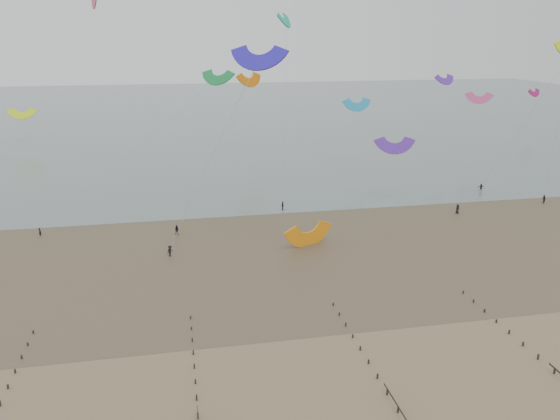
{
  "coord_description": "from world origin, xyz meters",
  "views": [
    {
      "loc": [
        -14.51,
        -48.02,
        32.95
      ],
      "look_at": [
        0.16,
        28.0,
        8.0
      ],
      "focal_mm": 35.0,
      "sensor_mm": 36.0,
      "label": 1
    }
  ],
  "objects": [
    {
      "name": "kitesurfers",
      "position": [
        10.6,
        45.72,
        0.87
      ],
      "size": [
        129.44,
        26.22,
        1.85
      ],
      "color": "black",
      "rests_on": "ground"
    },
    {
      "name": "ground",
      "position": [
        0.0,
        0.0,
        0.0
      ],
      "size": [
        500.0,
        500.0,
        0.0
      ],
      "primitive_type": "plane",
      "color": "brown",
      "rests_on": "ground"
    },
    {
      "name": "kitesurfer_lead",
      "position": [
        -38.3,
        45.88,
        0.75
      ],
      "size": [
        0.65,
        0.62,
        1.5
      ],
      "primitive_type": "imported",
      "rotation": [
        0.0,
        0.0,
        2.46
      ],
      "color": "black",
      "rests_on": "ground"
    },
    {
      "name": "kites_airborne",
      "position": [
        -15.93,
        92.29,
        22.4
      ],
      "size": [
        234.51,
        108.6,
        38.74
      ],
      "color": "#A01058",
      "rests_on": "ground"
    },
    {
      "name": "grounded_kite",
      "position": [
        5.92,
        33.02,
        0.0
      ],
      "size": [
        9.29,
        8.34,
        4.2
      ],
      "primitive_type": null,
      "rotation": [
        1.54,
        0.0,
        0.38
      ],
      "color": "orange",
      "rests_on": "ground"
    },
    {
      "name": "sea_and_shore",
      "position": [
        -4.08,
        34.4,
        0.01
      ],
      "size": [
        500.0,
        665.0,
        0.03
      ],
      "color": "#475654",
      "rests_on": "ground"
    }
  ]
}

